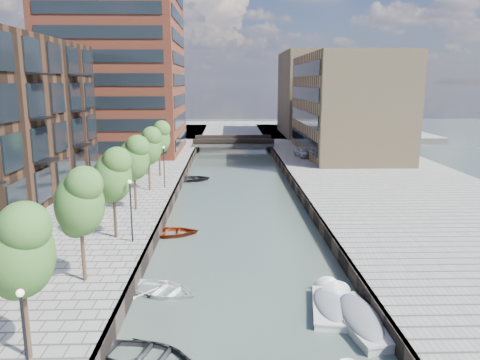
{
  "coord_description": "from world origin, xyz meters",
  "views": [
    {
      "loc": [
        -0.98,
        -5.13,
        11.17
      ],
      "look_at": [
        0.0,
        31.45,
        3.5
      ],
      "focal_mm": 35.0,
      "sensor_mm": 36.0,
      "label": 1
    }
  ],
  "objects_px": {
    "motorboat_3": "(353,313)",
    "tree_1": "(19,249)",
    "tree_3": "(113,174)",
    "sloop_4": "(190,181)",
    "bridge": "(233,142)",
    "sloop_3": "(163,293)",
    "sloop_1": "(147,360)",
    "tree_6": "(159,137)",
    "motorboat_4": "(328,304)",
    "sloop_2": "(169,235)",
    "car": "(303,152)",
    "motorboat_1": "(355,316)",
    "tree_2": "(79,200)",
    "tree_4": "(134,157)",
    "tree_5": "(148,145)"
  },
  "relations": [
    {
      "from": "motorboat_3",
      "to": "tree_1",
      "type": "bearing_deg",
      "value": -161.5
    },
    {
      "from": "tree_3",
      "to": "sloop_4",
      "type": "xyz_separation_m",
      "value": [
        3.1,
        22.85,
        -5.31
      ]
    },
    {
      "from": "bridge",
      "to": "sloop_3",
      "type": "relative_size",
      "value": 3.23
    },
    {
      "from": "sloop_1",
      "to": "tree_6",
      "type": "bearing_deg",
      "value": 24.28
    },
    {
      "from": "tree_1",
      "to": "tree_3",
      "type": "bearing_deg",
      "value": 90.0
    },
    {
      "from": "tree_1",
      "to": "motorboat_3",
      "type": "distance_m",
      "value": 15.2
    },
    {
      "from": "tree_3",
      "to": "tree_6",
      "type": "xyz_separation_m",
      "value": [
        0.0,
        21.0,
        0.0
      ]
    },
    {
      "from": "sloop_1",
      "to": "motorboat_4",
      "type": "distance_m",
      "value": 9.46
    },
    {
      "from": "sloop_2",
      "to": "motorboat_4",
      "type": "distance_m",
      "value": 15.02
    },
    {
      "from": "sloop_3",
      "to": "car",
      "type": "relative_size",
      "value": 1.0
    },
    {
      "from": "tree_3",
      "to": "sloop_2",
      "type": "relative_size",
      "value": 1.36
    },
    {
      "from": "tree_6",
      "to": "sloop_2",
      "type": "distance_m",
      "value": 18.8
    },
    {
      "from": "motorboat_3",
      "to": "car",
      "type": "xyz_separation_m",
      "value": [
        4.36,
        43.19,
        1.49
      ]
    },
    {
      "from": "bridge",
      "to": "sloop_3",
      "type": "height_order",
      "value": "bridge"
    },
    {
      "from": "sloop_2",
      "to": "motorboat_1",
      "type": "relative_size",
      "value": 0.77
    },
    {
      "from": "tree_1",
      "to": "tree_6",
      "type": "xyz_separation_m",
      "value": [
        0.0,
        35.0,
        0.0
      ]
    },
    {
      "from": "tree_2",
      "to": "motorboat_4",
      "type": "relative_size",
      "value": 1.27
    },
    {
      "from": "tree_3",
      "to": "motorboat_1",
      "type": "height_order",
      "value": "tree_3"
    },
    {
      "from": "tree_4",
      "to": "tree_6",
      "type": "xyz_separation_m",
      "value": [
        0.0,
        14.0,
        0.0
      ]
    },
    {
      "from": "tree_4",
      "to": "tree_5",
      "type": "height_order",
      "value": "same"
    },
    {
      "from": "tree_5",
      "to": "motorboat_3",
      "type": "bearing_deg",
      "value": -59.95
    },
    {
      "from": "sloop_1",
      "to": "sloop_2",
      "type": "distance_m",
      "value": 16.06
    },
    {
      "from": "sloop_3",
      "to": "sloop_4",
      "type": "bearing_deg",
      "value": 26.34
    },
    {
      "from": "sloop_1",
      "to": "motorboat_1",
      "type": "relative_size",
      "value": 0.71
    },
    {
      "from": "sloop_1",
      "to": "motorboat_1",
      "type": "distance_m",
      "value": 9.87
    },
    {
      "from": "tree_6",
      "to": "motorboat_1",
      "type": "relative_size",
      "value": 1.04
    },
    {
      "from": "sloop_3",
      "to": "motorboat_4",
      "type": "distance_m",
      "value": 8.79
    },
    {
      "from": "tree_4",
      "to": "sloop_2",
      "type": "relative_size",
      "value": 1.36
    },
    {
      "from": "motorboat_3",
      "to": "motorboat_4",
      "type": "distance_m",
      "value": 1.43
    },
    {
      "from": "sloop_1",
      "to": "motorboat_4",
      "type": "height_order",
      "value": "motorboat_4"
    },
    {
      "from": "bridge",
      "to": "sloop_2",
      "type": "distance_m",
      "value": 44.11
    },
    {
      "from": "tree_2",
      "to": "sloop_4",
      "type": "relative_size",
      "value": 1.24
    },
    {
      "from": "tree_3",
      "to": "motorboat_3",
      "type": "relative_size",
      "value": 1.16
    },
    {
      "from": "bridge",
      "to": "motorboat_4",
      "type": "relative_size",
      "value": 2.78
    },
    {
      "from": "tree_1",
      "to": "sloop_4",
      "type": "height_order",
      "value": "tree_1"
    },
    {
      "from": "bridge",
      "to": "car",
      "type": "xyz_separation_m",
      "value": [
        9.44,
        -13.27,
        0.29
      ]
    },
    {
      "from": "bridge",
      "to": "car",
      "type": "distance_m",
      "value": 16.28
    },
    {
      "from": "tree_1",
      "to": "sloop_3",
      "type": "distance_m",
      "value": 9.94
    },
    {
      "from": "tree_5",
      "to": "motorboat_4",
      "type": "height_order",
      "value": "tree_5"
    },
    {
      "from": "sloop_2",
      "to": "tree_6",
      "type": "bearing_deg",
      "value": 5.5
    },
    {
      "from": "bridge",
      "to": "tree_3",
      "type": "distance_m",
      "value": 47.92
    },
    {
      "from": "bridge",
      "to": "motorboat_1",
      "type": "height_order",
      "value": "bridge"
    },
    {
      "from": "motorboat_4",
      "to": "tree_1",
      "type": "bearing_deg",
      "value": -156.14
    },
    {
      "from": "bridge",
      "to": "motorboat_1",
      "type": "bearing_deg",
      "value": -84.89
    },
    {
      "from": "motorboat_1",
      "to": "motorboat_3",
      "type": "relative_size",
      "value": 1.11
    },
    {
      "from": "tree_6",
      "to": "sloop_1",
      "type": "distance_m",
      "value": 34.45
    },
    {
      "from": "motorboat_1",
      "to": "motorboat_4",
      "type": "distance_m",
      "value": 1.68
    },
    {
      "from": "motorboat_3",
      "to": "sloop_4",
      "type": "bearing_deg",
      "value": 107.96
    },
    {
      "from": "tree_2",
      "to": "tree_5",
      "type": "distance_m",
      "value": 21.0
    },
    {
      "from": "bridge",
      "to": "sloop_3",
      "type": "bearing_deg",
      "value": -94.82
    }
  ]
}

